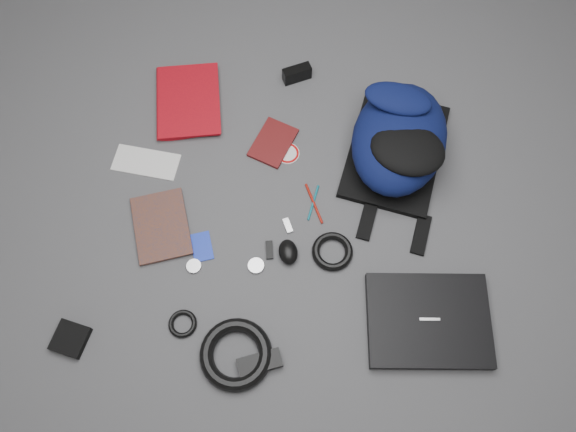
# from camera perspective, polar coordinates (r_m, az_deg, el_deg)

# --- Properties ---
(ground) EXTENTS (4.00, 4.00, 0.00)m
(ground) POSITION_cam_1_polar(r_m,az_deg,el_deg) (1.79, 0.00, -0.24)
(ground) COLOR #4F4F51
(ground) RESTS_ON ground
(backpack) EXTENTS (0.41, 0.52, 0.19)m
(backpack) POSITION_cam_1_polar(r_m,az_deg,el_deg) (1.85, 11.24, 7.74)
(backpack) COLOR #080E33
(backpack) RESTS_ON ground
(laptop) EXTENTS (0.38, 0.30, 0.04)m
(laptop) POSITION_cam_1_polar(r_m,az_deg,el_deg) (1.73, 14.07, -10.26)
(laptop) COLOR black
(laptop) RESTS_ON ground
(textbook_red) EXTENTS (0.26, 0.32, 0.03)m
(textbook_red) POSITION_cam_1_polar(r_m,az_deg,el_deg) (2.03, -13.20, 11.03)
(textbook_red) COLOR maroon
(textbook_red) RESTS_ON ground
(comic_book) EXTENTS (0.23, 0.27, 0.02)m
(comic_book) POSITION_cam_1_polar(r_m,az_deg,el_deg) (1.83, -15.30, -1.59)
(comic_book) COLOR #A4450B
(comic_book) RESTS_ON ground
(envelope) EXTENTS (0.23, 0.12, 0.00)m
(envelope) POSITION_cam_1_polar(r_m,az_deg,el_deg) (1.94, -14.22, 5.31)
(envelope) COLOR silver
(envelope) RESTS_ON ground
(dvd_case) EXTENTS (0.17, 0.20, 0.01)m
(dvd_case) POSITION_cam_1_polar(r_m,az_deg,el_deg) (1.91, -1.52, 7.46)
(dvd_case) COLOR #480D0E
(dvd_case) RESTS_ON ground
(compact_camera) EXTENTS (0.11, 0.07, 0.06)m
(compact_camera) POSITION_cam_1_polar(r_m,az_deg,el_deg) (2.04, 0.91, 14.26)
(compact_camera) COLOR black
(compact_camera) RESTS_ON ground
(sticker_disc) EXTENTS (0.09, 0.09, 0.00)m
(sticker_disc) POSITION_cam_1_polar(r_m,az_deg,el_deg) (1.89, -0.05, 6.39)
(sticker_disc) COLOR white
(sticker_disc) RESTS_ON ground
(pen_teal) EXTENTS (0.03, 0.12, 0.01)m
(pen_teal) POSITION_cam_1_polar(r_m,az_deg,el_deg) (1.81, 2.58, 1.37)
(pen_teal) COLOR #0D6879
(pen_teal) RESTS_ON ground
(pen_red) EXTENTS (0.07, 0.14, 0.01)m
(pen_red) POSITION_cam_1_polar(r_m,az_deg,el_deg) (1.81, 2.66, 1.28)
(pen_red) COLOR maroon
(pen_red) RESTS_ON ground
(id_badge) EXTENTS (0.09, 0.11, 0.00)m
(id_badge) POSITION_cam_1_polar(r_m,az_deg,el_deg) (1.78, -8.75, -3.10)
(id_badge) COLOR #1A35C8
(id_badge) RESTS_ON ground
(usb_black) EXTENTS (0.03, 0.06, 0.01)m
(usb_black) POSITION_cam_1_polar(r_m,az_deg,el_deg) (1.75, -1.90, -3.47)
(usb_black) COLOR black
(usb_black) RESTS_ON ground
(usb_silver) EXTENTS (0.04, 0.05, 0.01)m
(usb_silver) POSITION_cam_1_polar(r_m,az_deg,el_deg) (1.78, -0.02, -0.98)
(usb_silver) COLOR #B8B7BA
(usb_silver) RESTS_ON ground
(mouse) EXTENTS (0.08, 0.09, 0.04)m
(mouse) POSITION_cam_1_polar(r_m,az_deg,el_deg) (1.73, 0.02, -3.68)
(mouse) COLOR black
(mouse) RESTS_ON ground
(headphone_left) EXTENTS (0.05, 0.05, 0.01)m
(headphone_left) POSITION_cam_1_polar(r_m,az_deg,el_deg) (1.76, -9.54, -5.05)
(headphone_left) COLOR #ACACAE
(headphone_left) RESTS_ON ground
(headphone_right) EXTENTS (0.06, 0.06, 0.01)m
(headphone_right) POSITION_cam_1_polar(r_m,az_deg,el_deg) (1.74, -3.27, -5.07)
(headphone_right) COLOR #BCBCBE
(headphone_right) RESTS_ON ground
(cable_coil) EXTENTS (0.14, 0.14, 0.02)m
(cable_coil) POSITION_cam_1_polar(r_m,az_deg,el_deg) (1.75, 4.53, -3.61)
(cable_coil) COLOR black
(cable_coil) RESTS_ON ground
(power_brick) EXTENTS (0.14, 0.09, 0.03)m
(power_brick) POSITION_cam_1_polar(r_m,az_deg,el_deg) (1.66, -2.89, -14.67)
(power_brick) COLOR black
(power_brick) RESTS_ON ground
(power_cord_coil) EXTENTS (0.25, 0.25, 0.04)m
(power_cord_coil) POSITION_cam_1_polar(r_m,az_deg,el_deg) (1.67, -5.32, -13.81)
(power_cord_coil) COLOR black
(power_cord_coil) RESTS_ON ground
(pouch) EXTENTS (0.11, 0.11, 0.02)m
(pouch) POSITION_cam_1_polar(r_m,az_deg,el_deg) (1.79, -21.24, -11.55)
(pouch) COLOR black
(pouch) RESTS_ON ground
(earbud_coil) EXTENTS (0.10, 0.10, 0.02)m
(earbud_coil) POSITION_cam_1_polar(r_m,az_deg,el_deg) (1.72, -10.65, -10.71)
(earbud_coil) COLOR black
(earbud_coil) RESTS_ON ground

